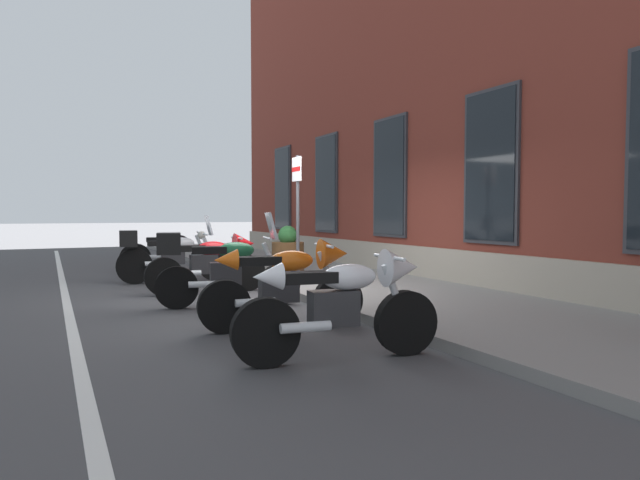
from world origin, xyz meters
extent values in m
plane|color=#424244|center=(0.00, 0.00, 0.00)|extent=(140.00, 140.00, 0.00)
cube|color=slate|center=(0.00, 1.54, 0.06)|extent=(26.74, 3.07, 0.12)
cube|color=silver|center=(0.00, -3.20, 0.00)|extent=(26.74, 0.12, 0.01)
cube|color=maroon|center=(0.00, 6.67, 5.37)|extent=(20.74, 7.20, 10.74)
cube|color=gray|center=(0.00, 3.03, 0.35)|extent=(20.74, 0.10, 0.70)
cube|color=#2D2D33|center=(-7.41, 3.05, 2.10)|extent=(1.22, 0.06, 2.52)
cube|color=black|center=(-7.41, 3.02, 2.10)|extent=(1.10, 0.03, 2.40)
cube|color=#2D2D33|center=(-4.44, 3.05, 2.10)|extent=(1.22, 0.06, 2.52)
cube|color=black|center=(-4.44, 3.02, 2.10)|extent=(1.10, 0.03, 2.40)
cube|color=#2D2D33|center=(-1.48, 3.05, 2.10)|extent=(1.22, 0.06, 2.52)
cube|color=black|center=(-1.48, 3.02, 2.10)|extent=(1.10, 0.03, 2.40)
cube|color=#2D2D33|center=(1.48, 3.05, 2.10)|extent=(1.22, 0.06, 2.52)
cube|color=black|center=(1.48, 3.02, 2.10)|extent=(1.10, 0.03, 2.40)
cylinder|color=black|center=(-3.91, -0.25, 0.34)|extent=(0.26, 0.69, 0.68)
cylinder|color=black|center=(-4.23, -1.73, 0.34)|extent=(0.26, 0.69, 0.68)
cylinder|color=silver|center=(-3.93, -0.35, 0.57)|extent=(0.13, 0.30, 0.59)
cube|color=#28282B|center=(-4.08, -1.04, 0.52)|extent=(0.31, 0.48, 0.32)
ellipsoid|color=black|center=(-4.05, -0.89, 0.75)|extent=(0.37, 0.56, 0.24)
cube|color=black|center=(-4.13, -1.27, 0.76)|extent=(0.32, 0.52, 0.10)
cylinder|color=silver|center=(-3.94, -0.43, 0.92)|extent=(0.61, 0.17, 0.04)
cylinder|color=silver|center=(-4.02, -1.36, 0.39)|extent=(0.18, 0.46, 0.09)
sphere|color=silver|center=(-3.93, -0.35, 0.85)|extent=(0.18, 0.18, 0.18)
cylinder|color=black|center=(-2.36, -0.47, 0.34)|extent=(0.20, 0.69, 0.68)
cylinder|color=black|center=(-2.54, -1.98, 0.34)|extent=(0.20, 0.69, 0.68)
cylinder|color=silver|center=(-2.38, -0.57, 0.57)|extent=(0.10, 0.30, 0.60)
cube|color=#28282B|center=(-2.46, -1.27, 0.52)|extent=(0.27, 0.46, 0.32)
ellipsoid|color=#B7BABF|center=(-2.44, -1.12, 0.75)|extent=(0.32, 0.55, 0.24)
cube|color=black|center=(-2.49, -1.50, 0.76)|extent=(0.28, 0.50, 0.10)
cylinder|color=silver|center=(-2.38, -0.65, 0.92)|extent=(0.62, 0.11, 0.04)
cylinder|color=silver|center=(-2.38, -1.59, 0.39)|extent=(0.14, 0.46, 0.09)
cube|color=#B2BCC6|center=(-2.38, -0.59, 1.10)|extent=(0.37, 0.18, 0.40)
cube|color=black|center=(-2.56, -2.07, 0.86)|extent=(0.40, 0.36, 0.30)
cylinder|color=black|center=(-0.74, -0.35, 0.31)|extent=(0.14, 0.63, 0.62)
cylinder|color=black|center=(-0.79, -1.75, 0.31)|extent=(0.14, 0.63, 0.62)
cylinder|color=silver|center=(-0.74, -0.45, 0.56)|extent=(0.08, 0.31, 0.62)
cube|color=#28282B|center=(-0.77, -1.10, 0.49)|extent=(0.24, 0.45, 0.32)
ellipsoid|color=red|center=(-0.76, -0.95, 0.75)|extent=(0.28, 0.53, 0.24)
cube|color=black|center=(-0.78, -1.33, 0.76)|extent=(0.24, 0.49, 0.10)
cylinder|color=silver|center=(-0.75, -0.53, 0.92)|extent=(0.62, 0.06, 0.04)
cylinder|color=silver|center=(-0.66, -1.41, 0.36)|extent=(0.11, 0.45, 0.09)
cone|color=red|center=(-0.74, -0.40, 0.82)|extent=(0.37, 0.35, 0.36)
cone|color=red|center=(-0.79, -1.73, 0.78)|extent=(0.25, 0.27, 0.24)
cylinder|color=black|center=(0.84, -0.39, 0.30)|extent=(0.24, 0.61, 0.60)
cylinder|color=black|center=(0.55, -1.82, 0.30)|extent=(0.24, 0.61, 0.60)
cylinder|color=silver|center=(0.82, -0.48, 0.58)|extent=(0.13, 0.34, 0.68)
cube|color=#28282B|center=(0.69, -1.15, 0.48)|extent=(0.30, 0.47, 0.32)
ellipsoid|color=#195633|center=(0.72, -1.01, 0.81)|extent=(0.36, 0.56, 0.24)
cube|color=black|center=(0.64, -1.38, 0.82)|extent=(0.31, 0.51, 0.10)
cylinder|color=silver|center=(0.80, -0.56, 0.98)|extent=(0.61, 0.16, 0.04)
cylinder|color=silver|center=(0.74, -1.47, 0.35)|extent=(0.18, 0.46, 0.09)
cube|color=#B2BCC6|center=(0.82, -0.50, 1.16)|extent=(0.38, 0.21, 0.40)
cube|color=black|center=(0.53, -1.92, 0.92)|extent=(0.42, 0.38, 0.30)
cylinder|color=black|center=(2.56, -0.33, 0.30)|extent=(0.20, 0.61, 0.60)
cylinder|color=black|center=(2.39, -1.67, 0.30)|extent=(0.20, 0.61, 0.60)
cylinder|color=silver|center=(2.55, -0.43, 0.57)|extent=(0.11, 0.33, 0.67)
cube|color=#28282B|center=(2.47, -1.05, 0.48)|extent=(0.28, 0.46, 0.32)
ellipsoid|color=orange|center=(2.49, -0.90, 0.79)|extent=(0.33, 0.55, 0.24)
cube|color=black|center=(2.44, -1.28, 0.80)|extent=(0.28, 0.50, 0.10)
cylinder|color=silver|center=(2.54, -0.51, 0.96)|extent=(0.62, 0.12, 0.04)
cylinder|color=silver|center=(2.55, -1.36, 0.35)|extent=(0.15, 0.46, 0.09)
cone|color=orange|center=(2.56, -0.38, 0.86)|extent=(0.40, 0.38, 0.36)
cone|color=orange|center=(2.39, -1.65, 0.82)|extent=(0.27, 0.29, 0.24)
cylinder|color=black|center=(4.06, -0.39, 0.31)|extent=(0.20, 0.62, 0.61)
cylinder|color=black|center=(3.88, -1.74, 0.31)|extent=(0.20, 0.62, 0.61)
cylinder|color=silver|center=(4.04, -0.49, 0.56)|extent=(0.11, 0.32, 0.64)
cube|color=#28282B|center=(3.96, -1.12, 0.49)|extent=(0.28, 0.47, 0.32)
ellipsoid|color=silver|center=(3.98, -0.97, 0.76)|extent=(0.33, 0.55, 0.24)
cube|color=black|center=(3.93, -1.34, 0.77)|extent=(0.28, 0.50, 0.10)
cylinder|color=silver|center=(4.03, -0.57, 0.93)|extent=(0.62, 0.12, 0.04)
cylinder|color=silver|center=(4.04, -1.43, 0.36)|extent=(0.15, 0.46, 0.09)
cone|color=silver|center=(4.05, -0.44, 0.83)|extent=(0.40, 0.38, 0.36)
cone|color=silver|center=(3.88, -1.72, 0.79)|extent=(0.27, 0.29, 0.24)
cylinder|color=#4C4C51|center=(-0.98, 0.71, 1.26)|extent=(0.06, 0.06, 2.28)
cube|color=white|center=(-0.98, 0.69, 2.15)|extent=(0.36, 0.03, 0.44)
cube|color=red|center=(-0.98, 0.68, 2.15)|extent=(0.36, 0.01, 0.08)
cylinder|color=brown|center=(-2.21, 1.03, 0.43)|extent=(0.67, 0.67, 0.62)
cylinder|color=black|center=(-2.21, 1.03, 0.43)|extent=(0.70, 0.70, 0.04)
sphere|color=#28602D|center=(-2.21, 1.03, 0.88)|extent=(0.40, 0.40, 0.40)
camera|label=1|loc=(8.37, -3.41, 1.35)|focal=31.14mm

